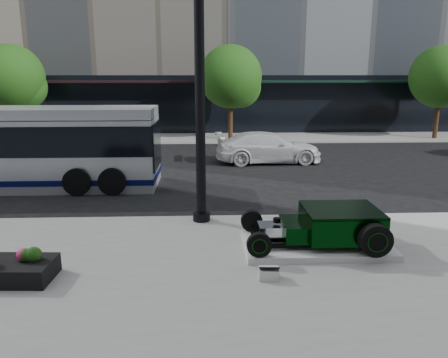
{
  "coord_description": "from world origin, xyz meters",
  "views": [
    {
      "loc": [
        -0.51,
        -14.0,
        4.12
      ],
      "look_at": [
        -0.01,
        -1.98,
        1.2
      ],
      "focal_mm": 35.0,
      "sensor_mm": 36.0,
      "label": 1
    }
  ],
  "objects_px": {
    "hot_rod": "(331,224)",
    "flower_planter": "(4,269)",
    "lamppost": "(200,72)",
    "white_sedan": "(268,147)"
  },
  "relations": [
    {
      "from": "hot_rod",
      "to": "flower_planter",
      "type": "distance_m",
      "value": 7.06
    },
    {
      "from": "flower_planter",
      "to": "hot_rod",
      "type": "bearing_deg",
      "value": 10.98
    },
    {
      "from": "lamppost",
      "to": "hot_rod",
      "type": "bearing_deg",
      "value": -34.54
    },
    {
      "from": "lamppost",
      "to": "white_sedan",
      "type": "height_order",
      "value": "lamppost"
    },
    {
      "from": "hot_rod",
      "to": "flower_planter",
      "type": "relative_size",
      "value": 1.65
    },
    {
      "from": "lamppost",
      "to": "flower_planter",
      "type": "bearing_deg",
      "value": -138.39
    },
    {
      "from": "hot_rod",
      "to": "lamppost",
      "type": "height_order",
      "value": "lamppost"
    },
    {
      "from": "lamppost",
      "to": "flower_planter",
      "type": "distance_m",
      "value": 6.42
    },
    {
      "from": "hot_rod",
      "to": "white_sedan",
      "type": "relative_size",
      "value": 0.65
    },
    {
      "from": "lamppost",
      "to": "flower_planter",
      "type": "xyz_separation_m",
      "value": [
        -3.88,
        -3.44,
        -3.79
      ]
    }
  ]
}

